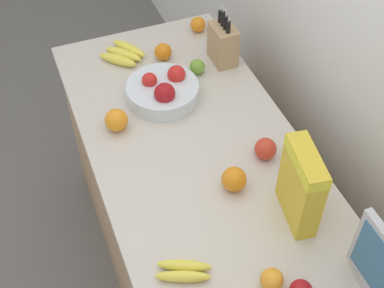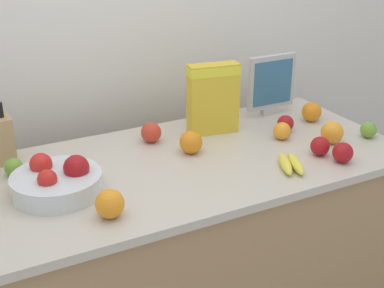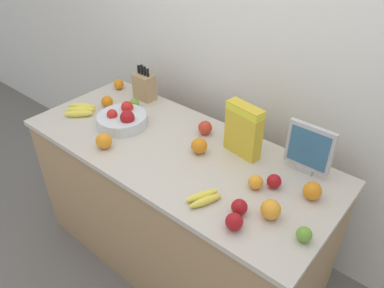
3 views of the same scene
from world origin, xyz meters
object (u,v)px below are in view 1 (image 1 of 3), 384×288
Objects in this scene: apple_rear at (265,149)px; orange_front_right at (234,179)px; orange_front_left at (198,24)px; knife_block at (223,43)px; banana_bunch_left at (123,54)px; orange_mid_left at (271,280)px; cereal_box at (302,184)px; orange_front_center at (116,120)px; small_monitor at (381,267)px; apple_front at (197,67)px; fruit_bowl at (163,90)px; banana_bunch_right at (184,271)px; orange_near_bowl at (163,52)px.

orange_front_right is at bearing -61.35° from apple_rear.
knife_block is at bearing 4.07° from orange_front_left.
banana_bunch_left is 3.19× the size of orange_mid_left.
orange_front_center is at bearing -134.68° from cereal_box.
small_monitor is at bearing 22.43° from orange_front_right.
knife_block is 1.08m from orange_mid_left.
banana_bunch_left is 0.34m from apple_front.
cereal_box reaches higher than small_monitor.
fruit_bowl reaches higher than banana_bunch_right.
apple_rear is at bearing 22.82° from banana_bunch_left.
fruit_bowl is 4.50× the size of apple_front.
orange_front_left is 0.94× the size of orange_near_bowl.
orange_front_center reaches higher than apple_rear.
orange_front_right reaches higher than orange_front_left.
orange_front_left is (-1.41, 0.02, -0.11)m from small_monitor.
cereal_box reaches higher than knife_block.
orange_front_left is (-0.07, 0.38, 0.01)m from banana_bunch_left.
fruit_bowl is 0.21m from apple_front.
small_monitor is 3.02× the size of orange_front_center.
apple_front is at bearing -168.70° from cereal_box.
banana_bunch_left is 2.78× the size of apple_rear.
small_monitor reaches higher than banana_bunch_left.
orange_near_bowl is at bearing -167.22° from apple_rear.
orange_front_right is at bearing 8.05° from fruit_bowl.
knife_block is 0.99× the size of small_monitor.
orange_front_left is 1.31m from orange_mid_left.
fruit_bowl is at bearing 114.15° from orange_front_center.
orange_near_bowl is at bearing 138.41° from orange_front_center.
knife_block is at bearing 159.64° from orange_front_right.
orange_front_left is at bearing 132.74° from orange_front_center.
banana_bunch_right is at bearing 1.39° from orange_front_center.
banana_bunch_left is at bearing -113.37° from knife_block.
banana_bunch_right is 0.96m from apple_front.
orange_mid_left is at bearing -24.69° from apple_rear.
cereal_box is 0.25m from orange_front_right.
small_monitor is 1.47× the size of banana_bunch_right.
orange_mid_left is (0.90, 0.02, -0.01)m from fruit_bowl.
knife_block is at bearing 106.81° from apple_front.
orange_mid_left is (0.21, -0.19, -0.12)m from cereal_box.
knife_block reaches higher than orange_front_right.
orange_mid_left is (1.21, 0.10, 0.01)m from banana_bunch_left.
fruit_bowl is 1.30× the size of banana_bunch_left.
fruit_bowl reaches higher than orange_near_bowl.
cereal_box is 0.29m from apple_rear.
banana_bunch_left is 0.81m from apple_rear.
apple_rear is at bearing 155.31° from orange_mid_left.
orange_mid_left is (1.00, -0.16, 0.00)m from apple_front.
knife_block is 3.29× the size of apple_rear.
banana_bunch_left is (-1.01, -0.29, -0.13)m from cereal_box.
cereal_box is 0.96m from orange_near_bowl.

